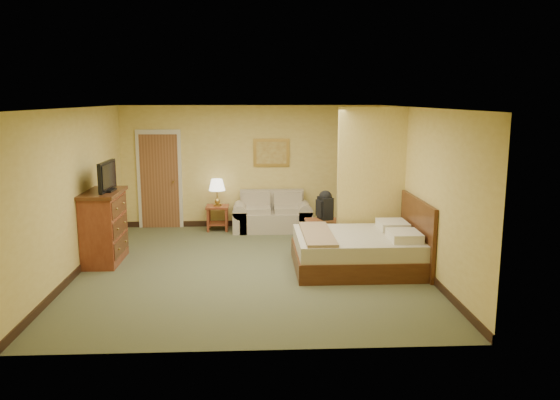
{
  "coord_description": "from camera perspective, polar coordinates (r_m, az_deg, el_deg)",
  "views": [
    {
      "loc": [
        0.05,
        -8.63,
        2.75
      ],
      "look_at": [
        0.5,
        0.6,
        1.02
      ],
      "focal_mm": 35.0,
      "sensor_mm": 36.0,
      "label": 1
    }
  ],
  "objects": [
    {
      "name": "left_wall",
      "position": [
        9.19,
        -20.51,
        0.86
      ],
      "size": [
        0.02,
        6.0,
        2.6
      ],
      "primitive_type": "cube",
      "color": "#DFC35F",
      "rests_on": "floor"
    },
    {
      "name": "dresser",
      "position": [
        9.66,
        -17.91,
        -2.66
      ],
      "size": [
        0.6,
        1.15,
        1.22
      ],
      "color": "maroon",
      "rests_on": "floor"
    },
    {
      "name": "ceiling",
      "position": [
        8.63,
        -3.19,
        9.61
      ],
      "size": [
        6.0,
        6.0,
        0.0
      ],
      "primitive_type": "plane",
      "rotation": [
        3.14,
        0.0,
        0.0
      ],
      "color": "white",
      "rests_on": "back_wall"
    },
    {
      "name": "side_table",
      "position": [
        11.56,
        -6.54,
        -1.46
      ],
      "size": [
        0.47,
        0.47,
        0.52
      ],
      "color": "maroon",
      "rests_on": "floor"
    },
    {
      "name": "table_lamp",
      "position": [
        11.45,
        -6.6,
        1.51
      ],
      "size": [
        0.34,
        0.34,
        0.57
      ],
      "color": "#A8893D",
      "rests_on": "side_table"
    },
    {
      "name": "bed",
      "position": [
        9.05,
        8.59,
        -5.14
      ],
      "size": [
        2.08,
        1.77,
        1.15
      ],
      "color": "#442110",
      "rests_on": "floor"
    },
    {
      "name": "door",
      "position": [
        11.89,
        -12.46,
        2.07
      ],
      "size": [
        0.94,
        0.16,
        2.1
      ],
      "color": "beige",
      "rests_on": "floor"
    },
    {
      "name": "baseboard",
      "position": [
        11.93,
        -2.97,
        -2.43
      ],
      "size": [
        5.5,
        0.02,
        0.12
      ],
      "primitive_type": "cube",
      "color": "black",
      "rests_on": "floor"
    },
    {
      "name": "coffee_table",
      "position": [
        10.3,
        4.77,
        -2.97
      ],
      "size": [
        0.73,
        0.73,
        0.47
      ],
      "rotation": [
        0.0,
        0.0,
        0.01
      ],
      "color": "maroon",
      "rests_on": "floor"
    },
    {
      "name": "right_wall",
      "position": [
        9.16,
        14.38,
        1.18
      ],
      "size": [
        0.02,
        6.0,
        2.6
      ],
      "primitive_type": "cube",
      "color": "#DFC35F",
      "rests_on": "floor"
    },
    {
      "name": "partition",
      "position": [
        9.89,
        9.49,
        2.04
      ],
      "size": [
        1.2,
        0.15,
        2.6
      ],
      "primitive_type": "cube",
      "color": "#DFC35F",
      "rests_on": "floor"
    },
    {
      "name": "backpack",
      "position": [
        10.0,
        4.76,
        -0.43
      ],
      "size": [
        0.28,
        0.35,
        0.53
      ],
      "rotation": [
        0.0,
        0.0,
        0.29
      ],
      "color": "black",
      "rests_on": "bed"
    },
    {
      "name": "back_wall",
      "position": [
        11.72,
        -3.03,
        3.5
      ],
      "size": [
        5.5,
        0.02,
        2.6
      ],
      "primitive_type": "cube",
      "color": "#DFC35F",
      "rests_on": "floor"
    },
    {
      "name": "loveseat",
      "position": [
        11.48,
        -0.82,
        -1.86
      ],
      "size": [
        1.64,
        0.76,
        0.83
      ],
      "color": "tan",
      "rests_on": "floor"
    },
    {
      "name": "floor",
      "position": [
        9.06,
        -3.02,
        -7.07
      ],
      "size": [
        6.0,
        6.0,
        0.0
      ],
      "primitive_type": "plane",
      "color": "#525638",
      "rests_on": "ground"
    },
    {
      "name": "wall_picture",
      "position": [
        11.67,
        -0.91,
        4.96
      ],
      "size": [
        0.77,
        0.04,
        0.6
      ],
      "color": "#B78E3F",
      "rests_on": "back_wall"
    },
    {
      "name": "tv",
      "position": [
        9.48,
        -17.61,
        2.29
      ],
      "size": [
        0.22,
        0.82,
        0.5
      ],
      "rotation": [
        0.0,
        0.0,
        -0.04
      ],
      "color": "black",
      "rests_on": "dresser"
    }
  ]
}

